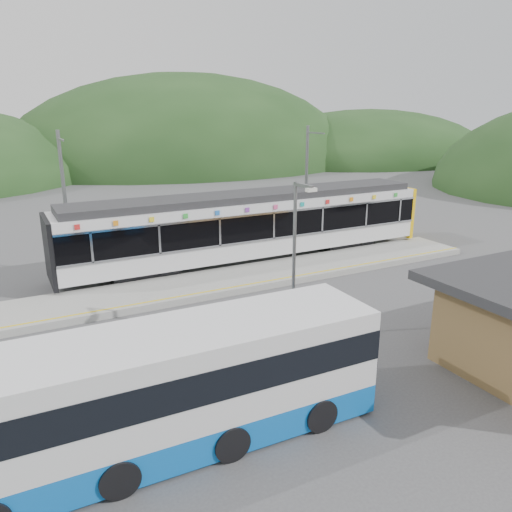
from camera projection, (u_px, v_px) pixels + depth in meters
name	position (u px, v px, depth m)	size (l,w,h in m)	color
ground	(277.00, 304.00, 21.13)	(120.00, 120.00, 0.00)	#4C4C4F
hills	(325.00, 254.00, 28.38)	(146.00, 149.00, 26.00)	#1E3D19
platform	(243.00, 278.00, 23.89)	(26.00, 3.20, 0.30)	#9E9E99
yellow_line	(255.00, 283.00, 22.74)	(26.00, 0.10, 0.01)	yellow
train	(252.00, 224.00, 26.49)	(20.44, 3.01, 3.74)	black
catenary_mast_west	(65.00, 201.00, 24.25)	(0.18, 1.80, 7.00)	slate
catenary_mast_east	(307.00, 182.00, 30.49)	(0.18, 1.80, 7.00)	slate
bus	(161.00, 395.00, 11.78)	(10.96, 2.74, 2.98)	blue
lamp_post	(296.00, 248.00, 17.04)	(0.36, 1.01, 5.63)	slate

